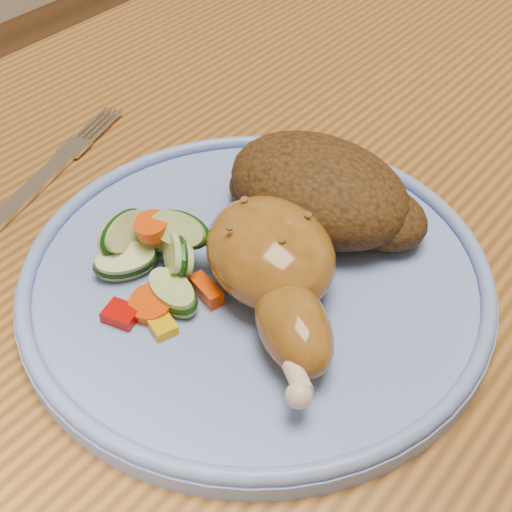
% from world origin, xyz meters
% --- Properties ---
extents(dining_table, '(0.90, 1.40, 0.75)m').
position_xyz_m(dining_table, '(0.00, 0.00, 0.67)').
color(dining_table, '#925D27').
rests_on(dining_table, ground).
extents(plate, '(0.31, 0.31, 0.01)m').
position_xyz_m(plate, '(-0.06, -0.15, 0.76)').
color(plate, '#6D89D8').
rests_on(plate, dining_table).
extents(plate_rim, '(0.31, 0.31, 0.01)m').
position_xyz_m(plate_rim, '(-0.06, -0.15, 0.77)').
color(plate_rim, '#6D89D8').
rests_on(plate_rim, plate).
extents(chicken_leg, '(0.15, 0.14, 0.05)m').
position_xyz_m(chicken_leg, '(-0.03, -0.16, 0.79)').
color(chicken_leg, '#945F1F').
rests_on(chicken_leg, plate).
extents(rice_pilaf, '(0.15, 0.10, 0.06)m').
position_xyz_m(rice_pilaf, '(-0.06, -0.08, 0.78)').
color(rice_pilaf, '#442A11').
rests_on(rice_pilaf, plate).
extents(vegetable_pile, '(0.10, 0.09, 0.05)m').
position_xyz_m(vegetable_pile, '(-0.11, -0.19, 0.78)').
color(vegetable_pile, '#A50A05').
rests_on(vegetable_pile, plate).
extents(fork, '(0.06, 0.17, 0.00)m').
position_xyz_m(fork, '(-0.26, -0.16, 0.75)').
color(fork, silver).
rests_on(fork, dining_table).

